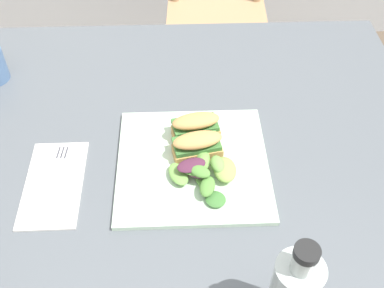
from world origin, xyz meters
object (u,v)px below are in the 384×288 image
(dining_table, at_px, (155,196))
(plate_lunch, at_px, (193,164))
(chair_wooden_far, at_px, (217,18))
(sandwich_half_back, at_px, (196,126))
(fork_on_napkin, at_px, (56,175))
(sandwich_half_front, at_px, (197,145))

(dining_table, bearing_deg, plate_lunch, -11.15)
(dining_table, bearing_deg, chair_wooden_far, 77.75)
(chair_wooden_far, xyz_separation_m, sandwich_half_back, (-0.13, -0.95, 0.33))
(plate_lunch, height_order, sandwich_half_back, sandwich_half_back)
(sandwich_half_back, height_order, fork_on_napkin, sandwich_half_back)
(dining_table, height_order, chair_wooden_far, chair_wooden_far)
(sandwich_half_front, distance_m, sandwich_half_back, 0.05)
(chair_wooden_far, relative_size, plate_lunch, 2.90)
(dining_table, distance_m, sandwich_half_front, 0.18)
(dining_table, relative_size, sandwich_half_back, 11.39)
(plate_lunch, relative_size, sandwich_half_front, 2.84)
(dining_table, distance_m, plate_lunch, 0.15)
(fork_on_napkin, bearing_deg, sandwich_half_front, 8.22)
(plate_lunch, xyz_separation_m, fork_on_napkin, (-0.27, -0.02, 0.00))
(chair_wooden_far, distance_m, sandwich_half_back, 1.01)
(dining_table, xyz_separation_m, fork_on_napkin, (-0.19, -0.04, 0.12))
(fork_on_napkin, bearing_deg, plate_lunch, 4.53)
(plate_lunch, relative_size, sandwich_half_back, 2.84)
(chair_wooden_far, xyz_separation_m, plate_lunch, (-0.13, -1.02, 0.30))
(chair_wooden_far, relative_size, sandwich_half_front, 8.25)
(dining_table, bearing_deg, sandwich_half_back, 31.46)
(chair_wooden_far, distance_m, sandwich_half_front, 1.06)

